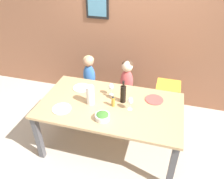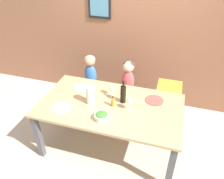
{
  "view_description": "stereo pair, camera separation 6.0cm",
  "coord_description": "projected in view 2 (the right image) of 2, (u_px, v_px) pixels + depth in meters",
  "views": [
    {
      "loc": [
        0.62,
        -2.14,
        2.46
      ],
      "look_at": [
        0.0,
        0.08,
        0.93
      ],
      "focal_mm": 35.0,
      "sensor_mm": 36.0,
      "label": 1
    },
    {
      "loc": [
        0.68,
        -2.12,
        2.46
      ],
      "look_at": [
        0.0,
        0.08,
        0.93
      ],
      "focal_mm": 35.0,
      "sensor_mm": 36.0,
      "label": 2
    }
  ],
  "objects": [
    {
      "name": "condiment_bottle_hot_sauce",
      "position": [
        113.0,
        101.0,
        2.73
      ],
      "size": [
        0.04,
        0.04,
        0.15
      ],
      "color": "#BC8E33",
      "rests_on": "dining_table"
    },
    {
      "name": "dinner_plate_back_right",
      "position": [
        154.0,
        100.0,
        2.86
      ],
      "size": [
        0.24,
        0.24,
        0.01
      ],
      "color": "#D14C47",
      "rests_on": "dining_table"
    },
    {
      "name": "wine_glass_far",
      "position": [
        111.0,
        87.0,
        2.91
      ],
      "size": [
        0.07,
        0.07,
        0.18
      ],
      "color": "white",
      "rests_on": "dining_table"
    },
    {
      "name": "paper_towel_roll",
      "position": [
        90.0,
        95.0,
        2.76
      ],
      "size": [
        0.1,
        0.1,
        0.25
      ],
      "color": "white",
      "rests_on": "dining_table"
    },
    {
      "name": "wall_back",
      "position": [
        135.0,
        27.0,
        3.52
      ],
      "size": [
        10.0,
        0.09,
        2.7
      ],
      "color": "#8E5B42",
      "rests_on": "ground_plane"
    },
    {
      "name": "chair_far_center",
      "position": [
        127.0,
        96.0,
        3.57
      ],
      "size": [
        0.42,
        0.4,
        0.47
      ],
      "color": "silver",
      "rests_on": "ground_plane"
    },
    {
      "name": "wine_bottle",
      "position": [
        123.0,
        94.0,
        2.78
      ],
      "size": [
        0.07,
        0.07,
        0.31
      ],
      "color": "black",
      "rests_on": "dining_table"
    },
    {
      "name": "dining_table",
      "position": [
        110.0,
        109.0,
        2.85
      ],
      "size": [
        1.82,
        1.02,
        0.75
      ],
      "color": "tan",
      "rests_on": "ground_plane"
    },
    {
      "name": "dinner_plate_back_left",
      "position": [
        82.0,
        87.0,
        3.12
      ],
      "size": [
        0.24,
        0.24,
        0.01
      ],
      "color": "silver",
      "rests_on": "dining_table"
    },
    {
      "name": "salad_bowl_large",
      "position": [
        102.0,
        116.0,
        2.54
      ],
      "size": [
        0.17,
        0.17,
        0.09
      ],
      "color": "white",
      "rests_on": "dining_table"
    },
    {
      "name": "chair_right_highchair",
      "position": [
        168.0,
        94.0,
        3.32
      ],
      "size": [
        0.35,
        0.34,
        0.72
      ],
      "color": "silver",
      "rests_on": "ground_plane"
    },
    {
      "name": "chair_far_left",
      "position": [
        91.0,
        90.0,
        3.72
      ],
      "size": [
        0.42,
        0.4,
        0.47
      ],
      "color": "silver",
      "rests_on": "ground_plane"
    },
    {
      "name": "ground_plane",
      "position": [
        110.0,
        145.0,
        3.21
      ],
      "size": [
        14.0,
        14.0,
        0.0
      ],
      "primitive_type": "plane",
      "color": "#BCB2A3"
    },
    {
      "name": "dinner_plate_front_left",
      "position": [
        62.0,
        108.0,
        2.73
      ],
      "size": [
        0.24,
        0.24,
        0.01
      ],
      "color": "silver",
      "rests_on": "dining_table"
    },
    {
      "name": "wine_glass_near",
      "position": [
        130.0,
        101.0,
        2.64
      ],
      "size": [
        0.07,
        0.07,
        0.18
      ],
      "color": "white",
      "rests_on": "dining_table"
    },
    {
      "name": "person_child_center",
      "position": [
        128.0,
        75.0,
        3.35
      ],
      "size": [
        0.2,
        0.18,
        0.55
      ],
      "color": "#C64C4C",
      "rests_on": "chair_far_center"
    },
    {
      "name": "person_child_left",
      "position": [
        90.0,
        70.0,
        3.51
      ],
      "size": [
        0.2,
        0.18,
        0.55
      ],
      "color": "#3366B2",
      "rests_on": "chair_far_left"
    }
  ]
}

